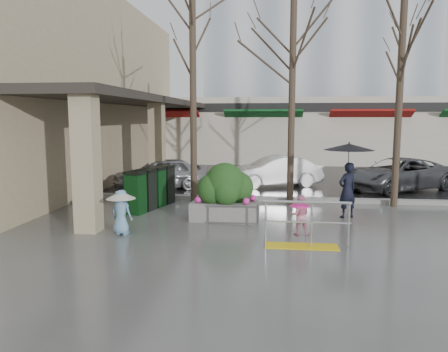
% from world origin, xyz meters
% --- Properties ---
extents(ground, '(120.00, 120.00, 0.00)m').
position_xyz_m(ground, '(0.00, 0.00, 0.00)').
color(ground, '#51514F').
rests_on(ground, ground).
extents(street_asphalt, '(120.00, 36.00, 0.01)m').
position_xyz_m(street_asphalt, '(0.00, 22.00, 0.01)').
color(street_asphalt, black).
rests_on(street_asphalt, ground).
extents(curb, '(120.00, 0.30, 0.15)m').
position_xyz_m(curb, '(0.00, 4.00, 0.07)').
color(curb, gray).
rests_on(curb, ground).
extents(near_building, '(6.00, 18.00, 8.00)m').
position_xyz_m(near_building, '(-9.00, 8.00, 4.00)').
color(near_building, tan).
rests_on(near_building, ground).
extents(canopy_slab, '(2.80, 18.00, 0.25)m').
position_xyz_m(canopy_slab, '(-4.80, 8.00, 3.62)').
color(canopy_slab, '#2D2823').
rests_on(canopy_slab, pillar_front).
extents(pillar_front, '(0.55, 0.55, 3.50)m').
position_xyz_m(pillar_front, '(-3.90, -0.50, 1.75)').
color(pillar_front, tan).
rests_on(pillar_front, ground).
extents(pillar_back, '(0.55, 0.55, 3.50)m').
position_xyz_m(pillar_back, '(-3.90, 6.00, 1.75)').
color(pillar_back, tan).
rests_on(pillar_back, ground).
extents(storefront_row, '(34.00, 6.74, 4.00)m').
position_xyz_m(storefront_row, '(2.00, 17.97, 2.01)').
color(storefront_row, beige).
rests_on(storefront_row, ground).
extents(office_tower, '(18.00, 12.00, 25.00)m').
position_xyz_m(office_tower, '(4.00, 30.00, 12.50)').
color(office_tower, '#8C99A8').
rests_on(office_tower, ground).
extents(handrail, '(1.90, 0.50, 1.03)m').
position_xyz_m(handrail, '(1.36, -1.20, 0.38)').
color(handrail, yellow).
rests_on(handrail, ground).
extents(tree_west, '(3.20, 3.20, 6.80)m').
position_xyz_m(tree_west, '(-2.00, 3.60, 5.08)').
color(tree_west, '#382B21').
rests_on(tree_west, ground).
extents(tree_midwest, '(3.20, 3.20, 7.00)m').
position_xyz_m(tree_midwest, '(1.20, 3.60, 5.23)').
color(tree_midwest, '#382B21').
rests_on(tree_midwest, ground).
extents(tree_mideast, '(3.20, 3.20, 6.50)m').
position_xyz_m(tree_mideast, '(4.50, 3.60, 4.86)').
color(tree_mideast, '#382B21').
rests_on(tree_mideast, ground).
extents(woman, '(1.40, 1.40, 2.15)m').
position_xyz_m(woman, '(2.74, 1.81, 1.41)').
color(woman, black).
rests_on(woman, ground).
extents(child_pink, '(0.51, 0.51, 0.98)m').
position_xyz_m(child_pink, '(1.30, -0.23, 0.55)').
color(child_pink, pink).
rests_on(child_pink, ground).
extents(child_blue, '(0.72, 0.72, 1.11)m').
position_xyz_m(child_blue, '(-3.00, -0.66, 0.68)').
color(child_blue, '#6B9CBE').
rests_on(child_blue, ground).
extents(planter, '(1.89, 1.09, 1.60)m').
position_xyz_m(planter, '(-0.66, 1.14, 0.76)').
color(planter, slate).
rests_on(planter, ground).
extents(news_boxes, '(1.09, 2.32, 1.26)m').
position_xyz_m(news_boxes, '(-3.14, 2.44, 0.63)').
color(news_boxes, '#0C3813').
rests_on(news_boxes, ground).
extents(car_a, '(3.98, 2.84, 1.26)m').
position_xyz_m(car_a, '(-3.82, 6.06, 0.63)').
color(car_a, '#9D9DA1').
rests_on(car_a, ground).
extents(car_b, '(4.05, 2.58, 1.26)m').
position_xyz_m(car_b, '(0.69, 7.26, 0.63)').
color(car_b, white).
rests_on(car_b, ground).
extents(car_c, '(4.96, 4.15, 1.26)m').
position_xyz_m(car_c, '(5.44, 6.87, 0.63)').
color(car_c, '#505257').
rests_on(car_c, ground).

